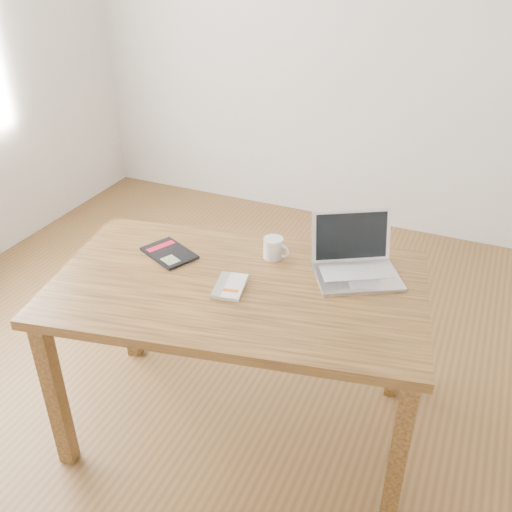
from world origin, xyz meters
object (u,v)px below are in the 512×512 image
at_px(desk, 238,302).
at_px(laptop, 355,262).
at_px(black_guidebook, 169,253).
at_px(white_guidebook, 230,286).
at_px(coffee_mug, 274,248).

height_order(desk, laptop, laptop).
bearing_deg(desk, black_guidebook, 155.90).
height_order(desk, black_guidebook, black_guidebook).
distance_m(desk, black_guidebook, 0.38).
relative_size(white_guidebook, laptop, 0.47).
distance_m(laptop, coffee_mug, 0.34).
height_order(black_guidebook, laptop, laptop).
xyz_separation_m(white_guidebook, black_guidebook, (-0.34, 0.13, -0.00)).
bearing_deg(black_guidebook, laptop, -51.44).
bearing_deg(laptop, black_guidebook, 162.90).
xyz_separation_m(black_guidebook, coffee_mug, (0.41, 0.15, 0.04)).
distance_m(desk, coffee_mug, 0.28).
bearing_deg(laptop, white_guidebook, -173.67).
xyz_separation_m(white_guidebook, laptop, (0.40, 0.30, 0.04)).
bearing_deg(coffee_mug, white_guidebook, -91.54).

